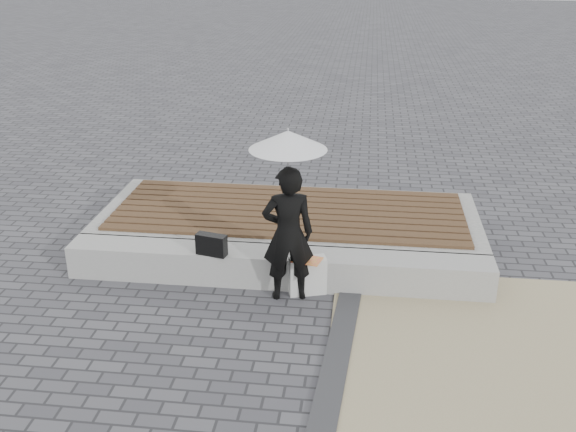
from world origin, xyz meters
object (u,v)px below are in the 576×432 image
object	(u,v)px
canvas_tote	(307,276)
seating_ledge	(277,267)
woman	(288,234)
parasol	(288,140)
handbag	(211,245)

from	to	relation	value
canvas_tote	seating_ledge	bearing A→B (deg)	133.63
seating_ledge	woman	xyz separation A→B (m)	(0.17, -0.33, 0.58)
seating_ledge	parasol	bearing A→B (deg)	-62.05
parasol	canvas_tote	size ratio (longest dim) A/B	2.36
woman	handbag	bearing A→B (deg)	-22.97
seating_ledge	woman	size ratio (longest dim) A/B	3.19
woman	handbag	xyz separation A→B (m)	(-0.91, 0.16, -0.26)
canvas_tote	handbag	bearing A→B (deg)	160.36
parasol	canvas_tote	distance (m)	1.65
seating_ledge	canvas_tote	size ratio (longest dim) A/B	11.23
parasol	handbag	xyz separation A→B (m)	(-0.91, 0.16, -1.33)
woman	canvas_tote	world-z (taller)	woman
seating_ledge	handbag	world-z (taller)	handbag
parasol	handbag	size ratio (longest dim) A/B	2.95
seating_ledge	parasol	xyz separation A→B (m)	(0.17, -0.33, 1.65)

